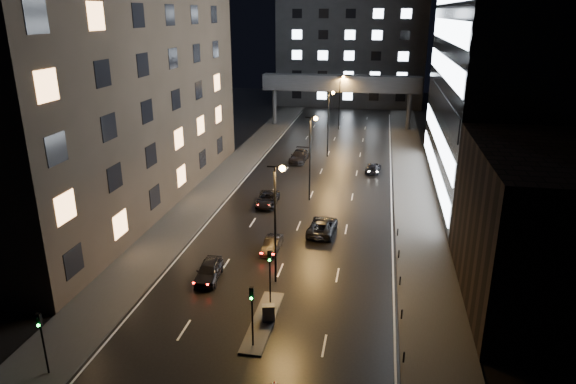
% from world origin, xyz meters
% --- Properties ---
extents(ground, '(160.00, 160.00, 0.00)m').
position_xyz_m(ground, '(0.00, 40.00, 0.00)').
color(ground, black).
rests_on(ground, ground).
extents(sidewalk_left, '(5.00, 110.00, 0.15)m').
position_xyz_m(sidewalk_left, '(-12.50, 35.00, 0.07)').
color(sidewalk_left, '#383533').
rests_on(sidewalk_left, ground).
extents(sidewalk_right, '(5.00, 110.00, 0.15)m').
position_xyz_m(sidewalk_right, '(12.50, 35.00, 0.07)').
color(sidewalk_right, '#383533').
rests_on(sidewalk_right, ground).
extents(building_left, '(15.00, 48.00, 40.00)m').
position_xyz_m(building_left, '(-22.50, 24.00, 20.00)').
color(building_left, '#2D2319').
rests_on(building_left, ground).
extents(building_right_low, '(10.00, 18.00, 12.00)m').
position_xyz_m(building_right_low, '(20.00, 9.00, 6.00)').
color(building_right_low, black).
rests_on(building_right_low, ground).
extents(building_right_glass, '(20.00, 36.00, 45.00)m').
position_xyz_m(building_right_glass, '(25.00, 36.00, 22.50)').
color(building_right_glass, black).
rests_on(building_right_glass, ground).
extents(building_far, '(34.00, 14.00, 25.00)m').
position_xyz_m(building_far, '(0.00, 98.00, 12.50)').
color(building_far, '#333335').
rests_on(building_far, ground).
extents(skybridge, '(30.00, 3.00, 10.00)m').
position_xyz_m(skybridge, '(0.00, 70.00, 8.34)').
color(skybridge, '#333335').
rests_on(skybridge, ground).
extents(median_island, '(1.60, 8.00, 0.15)m').
position_xyz_m(median_island, '(0.30, 2.00, 0.07)').
color(median_island, '#383533').
rests_on(median_island, ground).
extents(traffic_signal_near, '(0.28, 0.34, 4.40)m').
position_xyz_m(traffic_signal_near, '(0.30, 4.49, 3.09)').
color(traffic_signal_near, black).
rests_on(traffic_signal_near, median_island).
extents(traffic_signal_far, '(0.28, 0.34, 4.40)m').
position_xyz_m(traffic_signal_far, '(0.30, -1.01, 3.09)').
color(traffic_signal_far, black).
rests_on(traffic_signal_far, median_island).
extents(traffic_signal_corner, '(0.28, 0.34, 4.40)m').
position_xyz_m(traffic_signal_corner, '(-11.50, -6.01, 2.94)').
color(traffic_signal_corner, black).
rests_on(traffic_signal_corner, ground).
extents(bollard_row, '(0.12, 25.12, 0.90)m').
position_xyz_m(bollard_row, '(10.20, 6.50, 0.45)').
color(bollard_row, black).
rests_on(bollard_row, ground).
extents(streetlight_near, '(1.45, 0.50, 10.15)m').
position_xyz_m(streetlight_near, '(0.16, 8.00, 6.50)').
color(streetlight_near, black).
rests_on(streetlight_near, ground).
extents(streetlight_mid_a, '(1.45, 0.50, 10.15)m').
position_xyz_m(streetlight_mid_a, '(0.16, 28.00, 6.50)').
color(streetlight_mid_a, black).
rests_on(streetlight_mid_a, ground).
extents(streetlight_mid_b, '(1.45, 0.50, 10.15)m').
position_xyz_m(streetlight_mid_b, '(0.16, 48.00, 6.50)').
color(streetlight_mid_b, black).
rests_on(streetlight_mid_b, ground).
extents(streetlight_far, '(1.45, 0.50, 10.15)m').
position_xyz_m(streetlight_far, '(0.16, 68.00, 6.50)').
color(streetlight_far, black).
rests_on(streetlight_far, ground).
extents(car_away_a, '(2.31, 4.77, 1.57)m').
position_xyz_m(car_away_a, '(-5.59, 7.38, 0.78)').
color(car_away_a, black).
rests_on(car_away_a, ground).
extents(car_away_b, '(1.47, 4.00, 1.31)m').
position_xyz_m(car_away_b, '(-1.50, 13.62, 0.65)').
color(car_away_b, black).
rests_on(car_away_b, ground).
extents(car_away_c, '(2.74, 5.32, 1.44)m').
position_xyz_m(car_away_c, '(-4.59, 25.57, 0.72)').
color(car_away_c, black).
rests_on(car_away_c, ground).
extents(car_away_d, '(2.58, 5.81, 1.66)m').
position_xyz_m(car_away_d, '(-3.89, 44.47, 0.83)').
color(car_away_d, black).
rests_on(car_away_d, ground).
extents(car_toward_a, '(2.89, 5.69, 1.54)m').
position_xyz_m(car_toward_a, '(2.67, 18.64, 0.77)').
color(car_toward_a, black).
rests_on(car_toward_a, ground).
extents(car_toward_b, '(2.38, 4.76, 1.33)m').
position_xyz_m(car_toward_b, '(7.24, 40.90, 0.66)').
color(car_toward_b, black).
rests_on(car_toward_b, ground).
extents(utility_cabinet, '(1.01, 0.76, 1.26)m').
position_xyz_m(utility_cabinet, '(0.70, 2.05, 0.78)').
color(utility_cabinet, '#4C4C4F').
rests_on(utility_cabinet, median_island).
extents(cone_a, '(0.41, 0.41, 0.51)m').
position_xyz_m(cone_a, '(2.51, -4.63, 0.25)').
color(cone_a, red).
rests_on(cone_a, ground).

